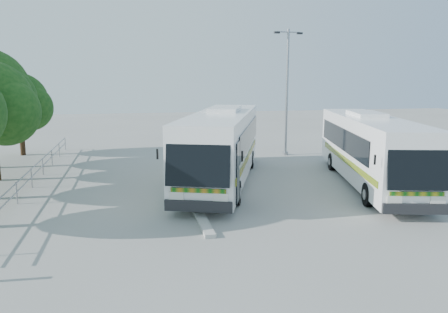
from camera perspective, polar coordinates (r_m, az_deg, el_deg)
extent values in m
plane|color=#999994|center=(21.62, 1.45, -4.66)|extent=(100.00, 100.00, 0.00)
cube|color=#B2B2AD|center=(23.13, -5.26, -3.51)|extent=(0.40, 16.00, 0.15)
cylinder|color=gray|center=(25.29, -23.46, -1.11)|extent=(0.06, 22.00, 0.06)
cylinder|color=gray|center=(25.36, -23.40, -2.00)|extent=(0.06, 22.00, 0.06)
cylinder|color=gray|center=(35.07, -20.24, 1.34)|extent=(0.06, 0.06, 1.00)
sphere|color=#12390F|center=(25.77, -26.68, 5.24)|extent=(3.59, 3.59, 3.59)
sphere|color=#12390F|center=(29.52, -27.06, 6.68)|extent=(4.06, 4.06, 4.06)
cylinder|color=#382314|center=(34.78, -24.90, 2.42)|extent=(0.36, 0.36, 2.77)
sphere|color=#12390F|center=(34.56, -25.21, 6.56)|extent=(4.03, 4.03, 4.03)
sphere|color=#12390F|center=(33.93, -24.10, 5.84)|extent=(3.28, 3.28, 3.28)
sphere|color=#12390F|center=(35.30, -26.05, 7.38)|extent=(3.02, 3.02, 3.02)
cube|color=white|center=(23.35, -0.23, 1.65)|extent=(7.07, 13.38, 3.36)
cube|color=black|center=(16.81, -3.43, -0.35)|extent=(2.56, 1.33, 2.14)
cube|color=black|center=(24.17, -3.30, 2.92)|extent=(3.64, 9.98, 1.21)
cube|color=black|center=(23.79, 3.34, 2.80)|extent=(3.64, 9.98, 1.21)
cube|color=#0D6011|center=(23.37, -3.76, 0.06)|extent=(3.91, 10.80, 0.31)
cylinder|color=black|center=(19.74, -5.59, -4.51)|extent=(0.68, 1.15, 1.10)
cylinder|color=black|center=(19.33, 1.64, -4.79)|extent=(0.68, 1.15, 1.10)
cylinder|color=black|center=(27.44, -1.70, -0.26)|extent=(0.68, 1.15, 1.10)
cylinder|color=black|center=(27.14, 3.49, -0.39)|extent=(0.68, 1.15, 1.10)
cube|color=white|center=(24.06, 18.53, 1.09)|extent=(5.53, 12.74, 3.17)
cube|color=black|center=(18.16, 24.13, -0.90)|extent=(2.44, 1.04, 2.02)
cube|color=black|center=(24.26, 15.18, 2.27)|extent=(2.45, 9.70, 1.14)
cube|color=black|center=(25.00, 21.09, 2.16)|extent=(2.45, 9.70, 1.14)
cube|color=#0D5D13|center=(23.52, 15.56, -0.44)|extent=(2.63, 10.51, 0.29)
cylinder|color=black|center=(20.21, 18.31, -4.74)|extent=(0.55, 1.08, 1.04)
cylinder|color=black|center=(20.99, 24.51, -4.61)|extent=(0.55, 1.08, 1.04)
cylinder|color=black|center=(27.39, 13.93, -0.65)|extent=(0.55, 1.08, 1.04)
cylinder|color=black|center=(27.97, 18.65, -0.66)|extent=(0.55, 1.08, 1.04)
cylinder|color=gray|center=(31.76, 8.21, 8.17)|extent=(0.20, 0.20, 8.90)
cylinder|color=gray|center=(31.89, 8.41, 15.78)|extent=(1.78, 0.34, 0.09)
cube|color=black|center=(31.47, 6.92, 15.79)|extent=(0.41, 0.25, 0.13)
cube|color=black|center=(32.31, 9.85, 15.57)|extent=(0.41, 0.25, 0.13)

